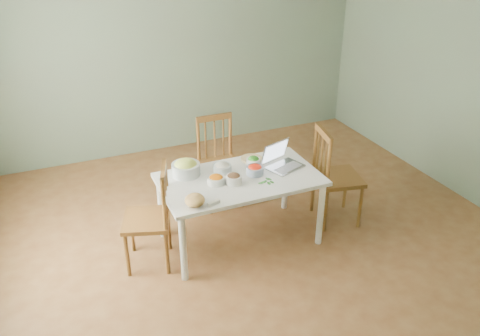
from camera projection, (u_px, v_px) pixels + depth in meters
name	position (u px, v px, depth m)	size (l,w,h in m)	color
floor	(259.00, 242.00, 4.80)	(5.00, 5.00, 0.00)	brown
wall_back	(178.00, 48.00, 6.22)	(5.00, 0.00, 2.70)	#606B5B
wall_right	(480.00, 79.00, 5.05)	(0.00, 5.00, 2.70)	#606B5B
dining_table	(240.00, 209.00, 4.68)	(1.48, 0.83, 0.69)	white
chair_far	(221.00, 163.00, 5.24)	(0.43, 0.41, 0.97)	#553112
chair_left	(146.00, 218.00, 4.31)	(0.43, 0.41, 0.96)	#553112
chair_right	(338.00, 175.00, 4.94)	(0.45, 0.43, 1.03)	#553112
bread_boule	(195.00, 200.00, 4.06)	(0.17, 0.17, 0.11)	tan
butter_stick	(214.00, 203.00, 4.09)	(0.11, 0.03, 0.03)	white
bowl_squash	(186.00, 167.00, 4.53)	(0.26, 0.26, 0.15)	#DFE445
bowl_carrot	(216.00, 180.00, 4.40)	(0.16, 0.16, 0.09)	#CF5B06
bowl_onion	(222.00, 167.00, 4.60)	(0.17, 0.17, 0.09)	silver
bowl_mushroom	(234.00, 179.00, 4.40)	(0.15, 0.15, 0.10)	black
bowl_redpep	(255.00, 170.00, 4.56)	(0.16, 0.16, 0.10)	#AF1E00
bowl_broccoli	(253.00, 161.00, 4.73)	(0.14, 0.14, 0.09)	#1B6011
flatbread	(252.00, 159.00, 4.85)	(0.21, 0.21, 0.02)	#C8B185
basil_bunch	(265.00, 181.00, 4.44)	(0.17, 0.17, 0.02)	#215515
laptop	(286.00, 157.00, 4.65)	(0.33, 0.29, 0.23)	silver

